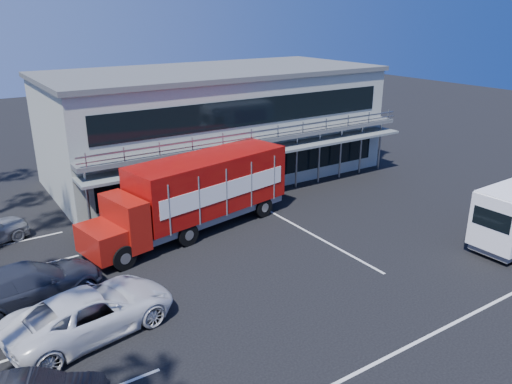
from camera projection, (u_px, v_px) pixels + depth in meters
ground at (320, 268)px, 22.41m from camera, size 120.00×120.00×0.00m
building at (215, 123)px, 34.47m from camera, size 22.40×12.00×7.30m
red_truck at (198, 191)px, 25.76m from camera, size 11.70×4.76×3.84m
parked_car_c at (92, 312)px, 17.63m from camera, size 6.35×3.75×1.66m
parked_car_d at (28, 285)px, 19.36m from camera, size 6.03×3.17×1.67m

